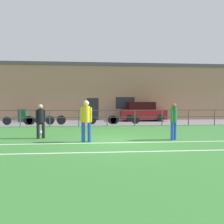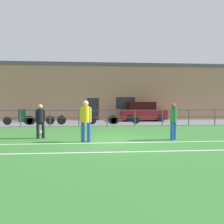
% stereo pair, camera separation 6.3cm
% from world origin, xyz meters
% --- Properties ---
extents(ground, '(60.00, 44.00, 0.04)m').
position_xyz_m(ground, '(0.00, 0.00, -0.02)').
color(ground, '#387A33').
extents(field_line_touchline, '(36.00, 0.11, 0.00)m').
position_xyz_m(field_line_touchline, '(0.00, -0.41, 0.00)').
color(field_line_touchline, white).
rests_on(field_line_touchline, ground).
extents(field_line_hash, '(36.00, 0.11, 0.00)m').
position_xyz_m(field_line_hash, '(0.00, -2.09, 0.00)').
color(field_line_hash, white).
rests_on(field_line_hash, ground).
extents(pavement_strip, '(48.00, 5.00, 0.02)m').
position_xyz_m(pavement_strip, '(0.00, 8.50, 0.01)').
color(pavement_strip, slate).
rests_on(pavement_strip, ground).
extents(perimeter_fence, '(36.07, 0.07, 1.15)m').
position_xyz_m(perimeter_fence, '(0.00, 6.00, 0.75)').
color(perimeter_fence, '#474C51').
rests_on(perimeter_fence, ground).
extents(clubhouse_facade, '(28.00, 2.56, 5.43)m').
position_xyz_m(clubhouse_facade, '(0.00, 12.20, 2.72)').
color(clubhouse_facade, '#A37A5B').
rests_on(clubhouse_facade, ground).
extents(player_goalkeeper, '(0.41, 0.28, 1.60)m').
position_xyz_m(player_goalkeeper, '(-3.41, 0.99, 0.91)').
color(player_goalkeeper, black).
rests_on(player_goalkeeper, ground).
extents(player_striker, '(0.36, 0.33, 1.65)m').
position_xyz_m(player_striker, '(2.63, 0.08, 0.93)').
color(player_striker, blue).
rests_on(player_striker, ground).
extents(player_winger, '(0.48, 0.31, 1.76)m').
position_xyz_m(player_winger, '(-1.26, -0.12, 1.00)').
color(player_winger, blue).
rests_on(player_winger, ground).
extents(soccer_ball_match, '(0.23, 0.23, 0.23)m').
position_xyz_m(soccer_ball_match, '(-3.66, 2.07, 0.11)').
color(soccer_ball_match, white).
rests_on(soccer_ball_match, ground).
extents(spectator_child, '(0.32, 0.21, 1.19)m').
position_xyz_m(spectator_child, '(-1.43, 8.45, 0.69)').
color(spectator_child, '#232D4C').
rests_on(spectator_child, pavement_strip).
extents(parked_car_red, '(3.97, 1.83, 1.71)m').
position_xyz_m(parked_car_red, '(3.44, 9.90, 0.82)').
color(parked_car_red, maroon).
rests_on(parked_car_red, pavement_strip).
extents(bicycle_parked_0, '(2.33, 0.04, 0.72)m').
position_xyz_m(bicycle_parked_0, '(-6.50, 7.20, 0.35)').
color(bicycle_parked_0, black).
rests_on(bicycle_parked_0, pavement_strip).
extents(bicycle_parked_1, '(2.26, 0.04, 0.76)m').
position_xyz_m(bicycle_parked_1, '(-5.04, 7.20, 0.37)').
color(bicycle_parked_1, black).
rests_on(bicycle_parked_1, pavement_strip).
extents(bicycle_parked_2, '(2.25, 0.04, 0.72)m').
position_xyz_m(bicycle_parked_2, '(1.46, 7.20, 0.35)').
color(bicycle_parked_2, black).
rests_on(bicycle_parked_2, pavement_strip).
extents(bicycle_parked_3, '(2.20, 0.04, 0.76)m').
position_xyz_m(bicycle_parked_3, '(-0.32, 7.20, 0.37)').
color(bicycle_parked_3, black).
rests_on(bicycle_parked_3, pavement_strip).
extents(bicycle_parked_4, '(2.29, 0.04, 0.77)m').
position_xyz_m(bicycle_parked_4, '(-4.20, 7.20, 0.38)').
color(bicycle_parked_4, black).
rests_on(bicycle_parked_4, pavement_strip).
extents(trash_bin_0, '(0.69, 0.58, 1.08)m').
position_xyz_m(trash_bin_0, '(-6.99, 9.65, 0.56)').
color(trash_bin_0, '#194C28').
rests_on(trash_bin_0, pavement_strip).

